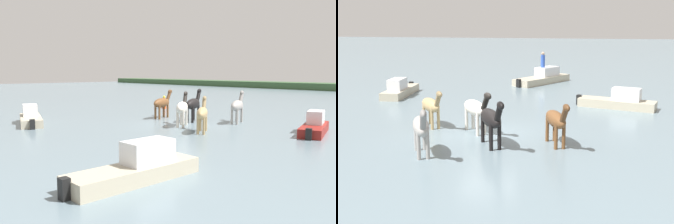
{
  "view_description": "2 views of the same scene",
  "coord_description": "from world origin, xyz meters",
  "views": [
    {
      "loc": [
        15.96,
        -14.83,
        3.24
      ],
      "look_at": [
        -0.92,
        -0.14,
        0.71
      ],
      "focal_mm": 38.42,
      "sensor_mm": 36.0,
      "label": 1
    },
    {
      "loc": [
        -3.64,
        18.54,
        5.19
      ],
      "look_at": [
        -0.87,
        0.28,
        1.13
      ],
      "focal_mm": 47.37,
      "sensor_mm": 36.0,
      "label": 2
    }
  ],
  "objects": [
    {
      "name": "horse_chestnut_trailing",
      "position": [
        1.89,
        3.2,
        1.1
      ],
      "size": [
        1.43,
        2.49,
        2.0
      ],
      "rotation": [
        0.0,
        0.0,
        2.0
      ],
      "color": "#9E9993",
      "rests_on": "ground_plane"
    },
    {
      "name": "boat_motor_center",
      "position": [
        -1.35,
        -15.61,
        0.32
      ],
      "size": [
        4.21,
        5.27,
        1.36
      ],
      "rotation": [
        0.0,
        0.0,
        4.12
      ],
      "color": "#B7AD93",
      "rests_on": "ground_plane"
    },
    {
      "name": "horse_lead",
      "position": [
        2.87,
        -1.02,
        1.03
      ],
      "size": [
        1.77,
        2.14,
        1.88
      ],
      "rotation": [
        0.0,
        0.0,
        2.23
      ],
      "color": "tan",
      "rests_on": "ground_plane"
    },
    {
      "name": "person_spotter_bow",
      "position": [
        -1.33,
        -15.69,
        1.76
      ],
      "size": [
        0.32,
        0.32,
        1.19
      ],
      "color": "#2D51B2",
      "rests_on": "boat_motor_center"
    },
    {
      "name": "horse_pinto_flank",
      "position": [
        0.57,
        -0.31,
        1.11
      ],
      "size": [
        1.88,
        2.31,
        2.01
      ],
      "rotation": [
        0.0,
        0.0,
        2.22
      ],
      "color": "silver",
      "rests_on": "ground_plane"
    },
    {
      "name": "boat_launch_far",
      "position": [
        7.52,
        -8.7,
        0.31
      ],
      "size": [
        1.39,
        4.56,
        1.33
      ],
      "rotation": [
        0.0,
        0.0,
        1.61
      ],
      "color": "#B7AD93",
      "rests_on": "ground_plane"
    },
    {
      "name": "horse_rear_stallion",
      "position": [
        -3.05,
        1.18,
        1.07
      ],
      "size": [
        1.24,
        2.46,
        1.94
      ],
      "rotation": [
        0.0,
        0.0,
        1.93
      ],
      "color": "brown",
      "rests_on": "ground_plane"
    },
    {
      "name": "boat_dinghy_port",
      "position": [
        -6.25,
        -6.79,
        0.31
      ],
      "size": [
        4.51,
        2.46,
        1.33
      ],
      "rotation": [
        0.0,
        0.0,
        2.83
      ],
      "color": "#B7AD93",
      "rests_on": "ground_plane"
    },
    {
      "name": "ground_plane",
      "position": [
        0.0,
        0.0,
        0.0
      ],
      "size": [
        165.71,
        165.71,
        0.0
      ],
      "primitive_type": "plane",
      "color": "slate"
    },
    {
      "name": "horse_mid_herd",
      "position": [
        -0.5,
        1.69,
        1.14
      ],
      "size": [
        1.57,
        2.56,
        2.07
      ],
      "rotation": [
        0.0,
        0.0,
        2.04
      ],
      "color": "black",
      "rests_on": "ground_plane"
    }
  ]
}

